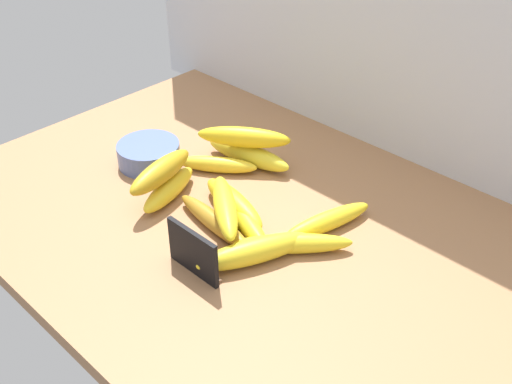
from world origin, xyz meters
TOP-DOWN VIEW (x-y plane):
  - counter_top at (0.00, 0.00)cm, footprint 110.00×76.00cm
  - chalkboard_sign at (5.87, -15.56)cm, footprint 11.00×1.80cm
  - fruit_bowl at (-25.75, 0.11)cm, footprint 12.76×12.76cm
  - banana_0 at (14.04, -0.72)cm, footprint 16.66×16.77cm
  - banana_1 at (0.33, -5.65)cm, footprint 20.18×5.54cm
  - banana_2 at (-13.38, 7.51)cm, footprint 15.31×11.99cm
  - banana_3 at (-11.02, 14.08)cm, footprint 19.94×7.57cm
  - banana_4 at (14.36, 8.17)cm, footprint 7.99×18.54cm
  - banana_5 at (2.72, -1.53)cm, footprint 20.31×10.43cm
  - banana_6 at (-13.15, -5.10)cm, footprint 8.47×16.19cm
  - banana_7 at (11.12, -6.93)cm, footprint 12.10×20.25cm
  - banana_8 at (-0.89, 0.49)cm, footprint 18.26×8.20cm
  - banana_9 at (-11.38, 13.24)cm, footprint 17.90×14.24cm
  - banana_10 at (-13.91, -6.07)cm, footprint 7.86×17.14cm
  - banana_11 at (1.71, -4.58)cm, footprint 16.88×14.18cm

SIDE VIEW (x-z plane):
  - counter_top at x=0.00cm, z-range 0.00..3.00cm
  - banana_1 at x=0.33cm, z-range 3.00..6.24cm
  - banana_2 at x=-13.38cm, z-range 3.00..6.28cm
  - banana_0 at x=14.04cm, z-range 3.00..6.48cm
  - banana_4 at x=14.36cm, z-range 3.00..6.51cm
  - banana_5 at x=2.72cm, z-range 3.00..6.59cm
  - banana_6 at x=-13.15cm, z-range 3.00..6.91cm
  - banana_7 at x=11.12cm, z-range 3.00..7.30cm
  - banana_3 at x=-11.02cm, z-range 3.00..7.32cm
  - banana_8 at x=-0.89cm, z-range 3.00..7.37cm
  - fruit_bowl at x=-25.75cm, z-range 3.00..7.47cm
  - chalkboard_sign at x=5.87cm, z-range 2.66..11.06cm
  - banana_11 at x=1.71cm, z-range 6.24..10.05cm
  - banana_10 at x=-13.91cm, z-range 6.91..11.16cm
  - banana_9 at x=-11.38cm, z-range 7.32..11.47cm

